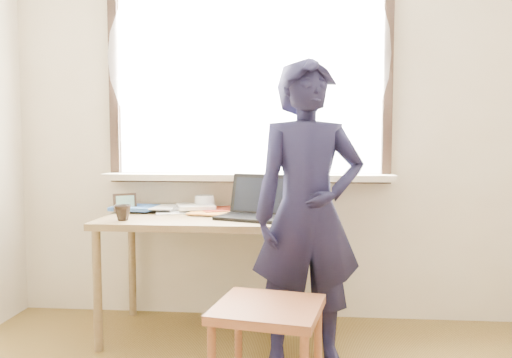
# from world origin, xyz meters

# --- Properties ---
(desk) EXTENTS (1.34, 0.67, 0.72)m
(desk) POSITION_xyz_m (-0.35, 1.63, 0.64)
(desk) COLOR brown
(desk) RESTS_ON ground
(laptop) EXTENTS (0.44, 0.39, 0.25)m
(laptop) POSITION_xyz_m (-0.12, 1.60, 0.77)
(laptop) COLOR black
(laptop) RESTS_ON desk
(mug_white) EXTENTS (0.17, 0.17, 0.10)m
(mug_white) POSITION_xyz_m (-0.47, 1.86, 0.77)
(mug_white) COLOR white
(mug_white) RESTS_ON desk
(mug_dark) EXTENTS (0.10, 0.10, 0.09)m
(mug_dark) POSITION_xyz_m (-0.85, 1.44, 0.76)
(mug_dark) COLOR black
(mug_dark) RESTS_ON desk
(mouse) EXTENTS (0.09, 0.06, 0.03)m
(mouse) POSITION_xyz_m (0.13, 1.53, 0.73)
(mouse) COLOR black
(mouse) RESTS_ON desk
(desk_clutter) EXTENTS (0.79, 0.44, 0.05)m
(desk_clutter) POSITION_xyz_m (-0.67, 1.80, 0.74)
(desk_clutter) COLOR #9D2F1D
(desk_clutter) RESTS_ON desk
(book_a) EXTENTS (0.32, 0.34, 0.03)m
(book_a) POSITION_xyz_m (-0.73, 1.84, 0.73)
(book_a) COLOR white
(book_a) RESTS_ON desk
(book_b) EXTENTS (0.21, 0.25, 0.02)m
(book_b) POSITION_xyz_m (0.10, 1.90, 0.72)
(book_b) COLOR white
(book_b) RESTS_ON desk
(picture_frame) EXTENTS (0.13, 0.08, 0.11)m
(picture_frame) POSITION_xyz_m (-0.94, 1.73, 0.77)
(picture_frame) COLOR black
(picture_frame) RESTS_ON desk
(work_chair) EXTENTS (0.51, 0.50, 0.45)m
(work_chair) POSITION_xyz_m (-0.00, 0.85, 0.38)
(work_chair) COLOR brown
(work_chair) RESTS_ON ground
(person) EXTENTS (0.64, 0.49, 1.57)m
(person) POSITION_xyz_m (0.18, 1.27, 0.79)
(person) COLOR black
(person) RESTS_ON ground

